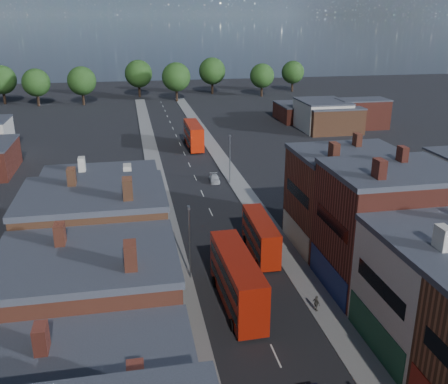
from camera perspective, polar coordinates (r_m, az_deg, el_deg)
name	(u,v)px	position (r m, az deg, el deg)	size (l,w,h in m)	color
pavement_west	(163,210)	(71.48, -6.94, -2.04)	(3.00, 200.00, 0.12)	gray
pavement_east	(252,204)	(73.38, 3.23, -1.34)	(3.00, 200.00, 0.12)	gray
lamp_post_2	(189,238)	(51.42, -3.97, -5.21)	(0.25, 0.70, 8.12)	slate
lamp_post_3	(230,156)	(80.92, 0.68, 4.15)	(0.25, 0.70, 8.12)	slate
bus_0	(237,279)	(47.56, 1.50, -9.92)	(3.32, 12.14, 5.21)	#AE1B09
bus_1	(261,235)	(57.66, 4.20, -4.95)	(2.75, 10.09, 4.33)	red
bus_2	(194,135)	(104.24, -3.50, 6.53)	(3.01, 11.83, 5.11)	red
car_2	(226,265)	(54.71, 0.19, -8.31)	(2.12, 4.60, 1.28)	black
car_3	(215,179)	(82.91, -1.09, 1.54)	(1.55, 3.81, 1.10)	white
ped_3	(316,303)	(48.31, 10.51, -12.40)	(0.92, 0.42, 1.56)	#555049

